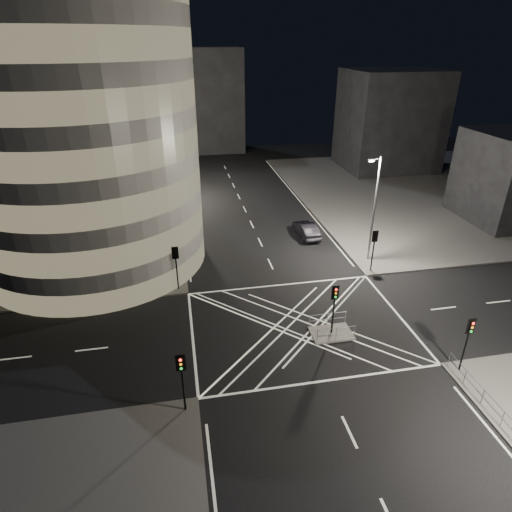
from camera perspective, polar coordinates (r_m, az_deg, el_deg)
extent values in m
plane|color=black|center=(32.87, 5.77, -9.16)|extent=(120.00, 120.00, 0.00)
cube|color=#555350|center=(59.50, -30.70, 4.25)|extent=(42.00, 42.00, 0.15)
cube|color=#555350|center=(66.98, 23.71, 8.04)|extent=(42.00, 42.00, 0.15)
cube|color=slate|center=(32.26, 9.99, -10.12)|extent=(3.00, 2.00, 0.15)
cylinder|color=gray|center=(40.62, -22.67, 15.59)|extent=(20.00, 20.00, 25.00)
cube|color=gray|center=(69.19, -23.52, 18.17)|extent=(24.00, 16.00, 22.00)
cube|color=black|center=(74.61, 17.34, 16.88)|extent=(14.00, 12.00, 15.00)
cube|color=black|center=(84.03, -8.41, 19.71)|extent=(18.00, 8.00, 18.00)
cylinder|color=black|center=(38.66, -13.07, -0.97)|extent=(0.32, 0.32, 2.96)
ellipsoid|color=black|center=(37.55, -13.47, 2.52)|extent=(4.03, 4.03, 4.63)
cylinder|color=black|center=(43.97, -12.99, 2.94)|extent=(0.32, 0.32, 3.50)
ellipsoid|color=black|center=(42.90, -13.39, 6.49)|extent=(4.23, 4.23, 4.86)
cylinder|color=black|center=(49.48, -12.91, 5.85)|extent=(0.32, 0.32, 3.73)
ellipsoid|color=black|center=(48.48, -13.29, 9.27)|extent=(4.50, 4.50, 5.17)
cylinder|color=black|center=(55.15, -12.83, 8.00)|extent=(0.32, 0.32, 3.63)
ellipsoid|color=black|center=(54.27, -13.15, 11.02)|extent=(4.40, 4.40, 5.07)
cylinder|color=black|center=(60.92, -12.75, 9.64)|extent=(0.32, 0.32, 3.28)
ellipsoid|color=black|center=(60.20, -13.01, 12.09)|extent=(3.90, 3.90, 4.48)
cylinder|color=black|center=(36.65, -10.47, -2.31)|extent=(0.12, 0.12, 3.00)
cube|color=black|center=(35.75, -10.73, 0.41)|extent=(0.28, 0.22, 0.90)
cube|color=black|center=(35.75, -10.73, 0.41)|extent=(0.55, 0.04, 1.10)
cylinder|color=black|center=(25.60, -9.65, -17.16)|extent=(0.12, 0.12, 3.00)
cube|color=black|center=(24.29, -10.01, -13.85)|extent=(0.28, 0.22, 0.90)
cube|color=black|center=(24.29, -10.01, -13.85)|extent=(0.55, 0.04, 1.10)
cylinder|color=black|center=(40.38, 15.26, 0.03)|extent=(0.12, 0.12, 3.00)
cube|color=black|center=(39.56, 15.60, 2.55)|extent=(0.28, 0.22, 0.90)
cube|color=black|center=(39.56, 15.60, 2.55)|extent=(0.55, 0.04, 1.10)
cylinder|color=black|center=(30.70, 25.98, -11.36)|extent=(0.12, 0.12, 3.00)
cube|color=black|center=(29.62, 26.74, -8.37)|extent=(0.28, 0.22, 0.90)
cube|color=black|center=(29.62, 26.74, -8.37)|extent=(0.55, 0.04, 1.10)
cylinder|color=black|center=(31.34, 10.22, -7.82)|extent=(0.12, 0.12, 3.00)
cube|color=black|center=(30.28, 10.52, -4.78)|extent=(0.28, 0.22, 0.90)
cube|color=black|center=(30.28, 10.52, -4.78)|extent=(0.55, 0.04, 1.10)
cylinder|color=slate|center=(39.92, -12.09, 5.61)|extent=(0.20, 0.20, 10.00)
cylinder|color=slate|center=(38.45, -12.11, 12.40)|extent=(0.90, 0.10, 0.10)
cube|color=slate|center=(38.47, -11.41, 12.32)|extent=(0.50, 0.25, 0.18)
cube|color=white|center=(38.50, -11.40, 12.16)|extent=(0.42, 0.20, 0.05)
cylinder|color=slate|center=(57.10, -12.10, 12.07)|extent=(0.20, 0.20, 10.00)
cylinder|color=slate|center=(56.08, -12.12, 16.89)|extent=(0.90, 0.10, 0.10)
cube|color=slate|center=(56.09, -11.63, 16.83)|extent=(0.50, 0.25, 0.18)
cube|color=white|center=(56.11, -11.62, 16.72)|extent=(0.42, 0.20, 0.05)
cylinder|color=slate|center=(41.10, 15.47, 5.84)|extent=(0.20, 0.20, 10.00)
cylinder|color=slate|center=(39.49, 15.74, 12.38)|extent=(0.90, 0.10, 0.10)
cube|color=slate|center=(39.32, 15.11, 12.24)|extent=(0.50, 0.25, 0.18)
cube|color=white|center=(39.35, 15.10, 12.09)|extent=(0.42, 0.20, 0.05)
cube|color=slate|center=(31.22, 10.65, -10.17)|extent=(2.80, 0.06, 1.10)
cube|color=slate|center=(32.56, 9.54, -8.31)|extent=(2.80, 0.06, 1.10)
imported|color=black|center=(46.80, 6.72, 3.52)|extent=(1.96, 4.98, 1.61)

